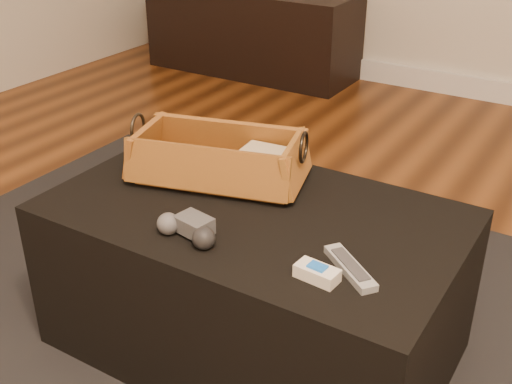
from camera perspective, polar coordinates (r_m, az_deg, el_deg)
The scene contains 10 objects.
baseboard at distance 3.76m, azimuth 21.47°, elevation 8.18°, with size 5.00×0.04×0.12m, color white.
media_cabinet at distance 4.02m, azimuth -0.33°, elevation 14.09°, with size 1.28×0.45×0.50m, color black.
area_rug at distance 1.77m, azimuth -1.10°, elevation -14.32°, with size 2.60×2.00×0.01m, color black.
ottoman at distance 1.67m, azimuth -0.22°, elevation -7.81°, with size 1.00×0.60×0.42m, color black.
tv_remote at distance 1.69m, azimuth -4.25°, elevation 1.91°, with size 0.24×0.05×0.03m, color black.
cloth_bundle at distance 1.68m, azimuth 0.90°, elevation 2.71°, with size 0.13×0.09×0.07m, color tan.
wicker_basket at distance 1.68m, azimuth -3.35°, elevation 2.83°, with size 0.50×0.35×0.16m.
game_controller at distance 1.43m, azimuth -5.98°, elevation -3.24°, with size 0.16×0.10×0.05m.
silver_remote at distance 1.34m, azimuth 8.36°, elevation -6.65°, with size 0.16×0.13×0.02m.
cream_gadget at distance 1.31m, azimuth 5.45°, elevation -7.17°, with size 0.09×0.05×0.03m.
Camera 1 is at (0.59, -0.81, 1.19)m, focal length 45.00 mm.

